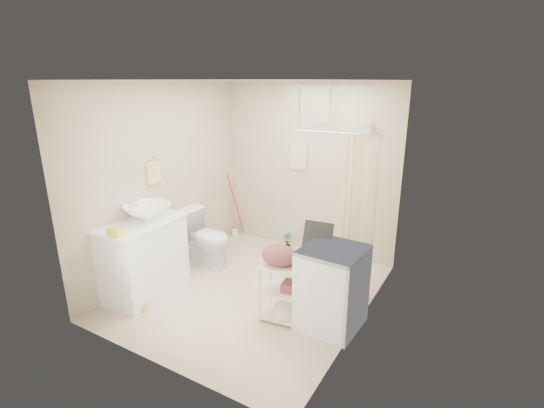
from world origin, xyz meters
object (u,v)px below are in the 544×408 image
at_px(vanity, 144,258).
at_px(laundry_rack, 287,287).
at_px(washing_machine, 332,287).
at_px(toilet, 206,237).

xyz_separation_m(vanity, laundry_rack, (1.84, 0.35, -0.07)).
bearing_deg(washing_machine, laundry_rack, -157.28).
xyz_separation_m(toilet, washing_machine, (2.18, -0.54, 0.05)).
height_order(toilet, washing_machine, washing_machine).
height_order(toilet, laundry_rack, same).
bearing_deg(laundry_rack, vanity, -176.49).
xyz_separation_m(vanity, toilet, (0.12, 1.06, -0.07)).
height_order(vanity, laundry_rack, vanity).
relative_size(vanity, washing_machine, 1.18).
bearing_deg(laundry_rack, toilet, 150.37).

